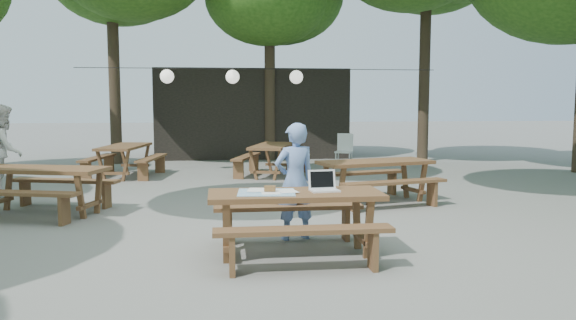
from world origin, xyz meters
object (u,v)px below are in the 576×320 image
Objects in this scene: picnic_table_nw at (43,190)px; woman at (295,181)px; second_person at (4,150)px; plastic_chair at (344,157)px; main_picnic_table at (295,223)px.

woman reaches higher than picnic_table_nw.
second_person is (-1.30, 2.07, 0.48)m from picnic_table_nw.
plastic_chair reaches higher than picnic_table_nw.
second_person reaches higher than plastic_chair.
woman is 6.54m from second_person.
main_picnic_table is 2.22× the size of plastic_chair.
plastic_chair is (7.51, 3.86, -0.61)m from second_person.
second_person is at bearing -55.00° from woman.
woman reaches higher than main_picnic_table.
second_person is at bearing -129.80° from plastic_chair.
second_person is 8.47m from plastic_chair.
picnic_table_nw is at bearing -158.27° from second_person.
second_person reaches higher than main_picnic_table.
main_picnic_table is 4.65m from picnic_table_nw.
main_picnic_table is 1.32× the size of woman.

